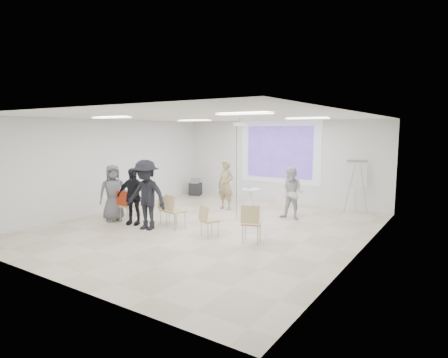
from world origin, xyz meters
The scene contains 30 objects.
floor centered at (0.00, 0.00, -0.05)m, with size 8.00×9.00×0.10m, color beige.
ceiling centered at (0.00, 0.00, 3.05)m, with size 8.00×9.00×0.10m, color white.
wall_back centered at (0.00, 4.55, 1.50)m, with size 8.00×0.10×3.00m, color silver.
wall_left centered at (-4.05, 0.00, 1.50)m, with size 0.10×9.00×3.00m, color silver.
wall_right centered at (4.05, 0.00, 1.50)m, with size 0.10×9.00×3.00m, color silver.
projection_halo centered at (0.00, 4.49, 1.85)m, with size 3.20×0.01×2.30m, color silver.
projection_image centered at (0.00, 4.47, 1.85)m, with size 2.60×0.01×1.90m, color #5937BB.
pedestal_table centered at (-0.05, 2.48, 0.42)m, with size 0.70×0.70×0.76m.
player_left centered at (-0.90, 2.28, 0.94)m, with size 0.68×0.46×1.87m, color #9F8962.
player_right centered at (1.52, 2.16, 0.87)m, with size 0.84×0.67×1.74m, color silver.
controller_left centered at (-0.72, 2.53, 1.24)m, with size 0.04×0.11×0.04m, color silver.
controller_right centered at (1.34, 2.41, 1.17)m, with size 0.04×0.12×0.04m, color white.
chair_far_left centered at (-2.77, -0.45, 0.52)m, with size 0.46×0.49×0.87m.
chair_left_mid centered at (-2.29, -0.82, 0.55)m, with size 0.46×0.49×0.93m.
chair_left_inner centered at (-1.18, -0.39, 0.48)m, with size 0.46×0.48×0.82m.
chair_center centered at (-0.70, -0.62, 0.55)m, with size 0.52×0.55×0.93m.
chair_right_inner centered at (0.53, -0.76, 0.47)m, with size 0.49×0.51×0.80m.
chair_right_far centered at (1.72, -0.66, 0.55)m, with size 0.57×0.59×0.94m.
red_jacket centered at (-2.30, -0.96, 0.72)m, with size 0.42×0.09×0.40m, color #982A12.
laptop centered at (-1.16, -0.30, 0.44)m, with size 0.30×0.22×0.02m, color black.
audience_left centered at (-1.96, -0.89, 0.92)m, with size 1.07×0.64×1.84m, color black.
audience_mid centered at (-1.25, -1.07, 1.06)m, with size 1.37×0.75×2.12m, color black.
audience_outer centered at (-2.75, -0.91, 0.93)m, with size 0.91×0.60×1.86m, color #5C5C61.
flipchart_easel centered at (2.90, 4.12, 1.25)m, with size 0.69×0.55×1.70m.
av_cart centered at (-3.45, 3.89, 0.33)m, with size 0.58×0.52×0.71m.
ceiling_projector centered at (0.10, 1.49, 2.69)m, with size 0.30×0.25×3.00m.
fluor_panel_nw centered at (-2.00, 2.00, 2.97)m, with size 1.20×0.30×0.02m, color white.
fluor_panel_ne centered at (2.00, 2.00, 2.97)m, with size 1.20×0.30×0.02m, color white.
fluor_panel_sw centered at (-2.00, -1.50, 2.97)m, with size 1.20×0.30×0.02m, color white.
fluor_panel_se centered at (2.00, -1.50, 2.97)m, with size 1.20×0.30×0.02m, color white.
Camera 1 is at (5.88, -8.11, 2.64)m, focal length 30.00 mm.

